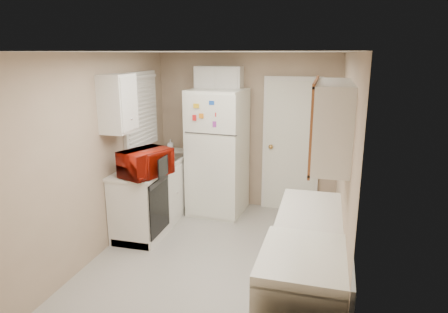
# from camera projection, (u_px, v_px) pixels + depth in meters

# --- Properties ---
(floor) EXTENTS (3.80, 3.80, 0.00)m
(floor) POSITION_uv_depth(u_px,v_px,m) (214.00, 260.00, 4.75)
(floor) COLOR #B8B4AC
(floor) RESTS_ON ground
(ceiling) EXTENTS (3.80, 3.80, 0.00)m
(ceiling) POSITION_uv_depth(u_px,v_px,m) (212.00, 52.00, 4.14)
(ceiling) COLOR white
(ceiling) RESTS_ON floor
(wall_left) EXTENTS (3.80, 3.80, 0.00)m
(wall_left) POSITION_uv_depth(u_px,v_px,m) (101.00, 155.00, 4.79)
(wall_left) COLOR tan
(wall_left) RESTS_ON floor
(wall_right) EXTENTS (3.80, 3.80, 0.00)m
(wall_right) POSITION_uv_depth(u_px,v_px,m) (343.00, 172.00, 4.11)
(wall_right) COLOR tan
(wall_right) RESTS_ON floor
(wall_back) EXTENTS (2.80, 2.80, 0.00)m
(wall_back) POSITION_uv_depth(u_px,v_px,m) (246.00, 132.00, 6.23)
(wall_back) COLOR tan
(wall_back) RESTS_ON floor
(wall_front) EXTENTS (2.80, 2.80, 0.00)m
(wall_front) POSITION_uv_depth(u_px,v_px,m) (134.00, 236.00, 2.67)
(wall_front) COLOR tan
(wall_front) RESTS_ON floor
(left_counter) EXTENTS (0.60, 1.80, 0.90)m
(left_counter) POSITION_uv_depth(u_px,v_px,m) (157.00, 192.00, 5.74)
(left_counter) COLOR silver
(left_counter) RESTS_ON floor
(dishwasher) EXTENTS (0.03, 0.58, 0.72)m
(dishwasher) POSITION_uv_depth(u_px,v_px,m) (159.00, 206.00, 5.10)
(dishwasher) COLOR black
(dishwasher) RESTS_ON floor
(sink) EXTENTS (0.54, 0.74, 0.16)m
(sink) POSITION_uv_depth(u_px,v_px,m) (160.00, 162.00, 5.78)
(sink) COLOR gray
(sink) RESTS_ON left_counter
(microwave) EXTENTS (0.68, 0.54, 0.40)m
(microwave) POSITION_uv_depth(u_px,v_px,m) (146.00, 164.00, 4.95)
(microwave) COLOR maroon
(microwave) RESTS_ON left_counter
(soap_bottle) EXTENTS (0.10, 0.10, 0.18)m
(soap_bottle) POSITION_uv_depth(u_px,v_px,m) (170.00, 144.00, 6.26)
(soap_bottle) COLOR silver
(soap_bottle) RESTS_ON left_counter
(window_blinds) EXTENTS (0.10, 0.98, 1.08)m
(window_blinds) POSITION_uv_depth(u_px,v_px,m) (141.00, 110.00, 5.66)
(window_blinds) COLOR silver
(window_blinds) RESTS_ON wall_left
(upper_cabinet_left) EXTENTS (0.30, 0.45, 0.70)m
(upper_cabinet_left) POSITION_uv_depth(u_px,v_px,m) (118.00, 103.00, 4.80)
(upper_cabinet_left) COLOR silver
(upper_cabinet_left) RESTS_ON wall_left
(refrigerator) EXTENTS (0.84, 0.82, 1.88)m
(refrigerator) POSITION_uv_depth(u_px,v_px,m) (218.00, 152.00, 5.99)
(refrigerator) COLOR silver
(refrigerator) RESTS_ON floor
(cabinet_over_fridge) EXTENTS (0.70, 0.30, 0.40)m
(cabinet_over_fridge) POSITION_uv_depth(u_px,v_px,m) (219.00, 80.00, 5.98)
(cabinet_over_fridge) COLOR silver
(cabinet_over_fridge) RESTS_ON wall_back
(interior_door) EXTENTS (0.86, 0.06, 2.08)m
(interior_door) POSITION_uv_depth(u_px,v_px,m) (291.00, 146.00, 6.06)
(interior_door) COLOR silver
(interior_door) RESTS_ON floor
(right_counter) EXTENTS (0.60, 2.00, 0.90)m
(right_counter) POSITION_uv_depth(u_px,v_px,m) (305.00, 273.00, 3.62)
(right_counter) COLOR silver
(right_counter) RESTS_ON floor
(stove) EXTENTS (0.68, 0.83, 0.99)m
(stove) POSITION_uv_depth(u_px,v_px,m) (303.00, 312.00, 3.01)
(stove) COLOR silver
(stove) RESTS_ON floor
(upper_cabinet_right) EXTENTS (0.30, 1.20, 0.70)m
(upper_cabinet_right) POSITION_uv_depth(u_px,v_px,m) (332.00, 122.00, 3.52)
(upper_cabinet_right) COLOR silver
(upper_cabinet_right) RESTS_ON wall_right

